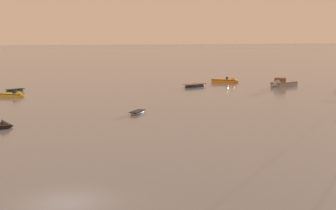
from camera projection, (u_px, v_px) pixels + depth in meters
ground_plane at (66, 203)px, 27.52m from camera, size 800.00×800.00×0.00m
motorboat_moored_3 at (228, 81)px, 95.16m from camera, size 5.20×4.38×1.75m
motorboat_moored_4 at (281, 84)px, 88.48m from camera, size 6.23×4.44×2.25m
rowboat_moored_2 at (15, 90)px, 80.91m from camera, size 3.33×2.72×0.51m
motorboat_moored_5 at (15, 96)px, 73.60m from camera, size 4.13×3.62×1.41m
rowboat_moored_4 at (195, 86)px, 87.65m from camera, size 4.69×3.24×0.70m
rowboat_moored_5 at (137, 113)px, 58.21m from camera, size 2.58×2.97×0.47m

